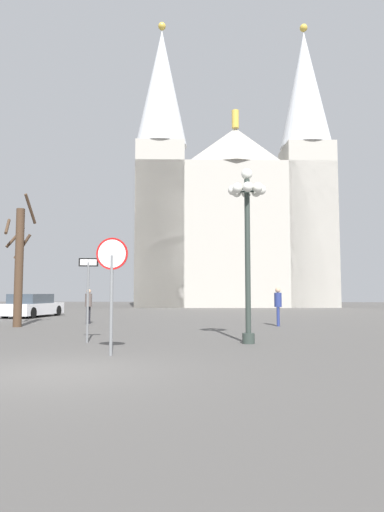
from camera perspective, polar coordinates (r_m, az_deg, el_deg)
The scene contains 9 objects.
ground_plane at distance 8.87m, azimuth -17.65°, elevation -14.03°, with size 120.00×120.00×0.00m, color #514F4C.
cathedral at distance 48.21m, azimuth 5.04°, elevation 4.79°, with size 20.69×14.88×29.45m.
stop_sign at distance 10.70m, azimuth -10.21°, elevation -2.11°, with size 0.76×0.08×2.77m.
one_way_arrow_sign at distance 13.57m, azimuth -13.15°, elevation -4.28°, with size 0.57×0.12×2.49m.
street_lamp at distance 13.27m, azimuth 7.08°, elevation 4.16°, with size 1.13×1.13×5.15m.
bare_tree at distance 20.63m, azimuth -21.24°, elevation -0.84°, with size 1.27×1.32×5.68m.
parked_car_near_white at distance 28.52m, azimuth -19.75°, elevation -6.04°, with size 2.31×4.65×1.37m.
pedestrian_walking at distance 19.98m, azimuth 10.93°, elevation -5.88°, with size 0.32×0.32×1.68m.
pedestrian_standing at distance 21.56m, azimuth -13.09°, elevation -5.84°, with size 0.32×0.32×1.63m.
Camera 1 is at (3.19, -8.14, 1.48)m, focal length 31.30 mm.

